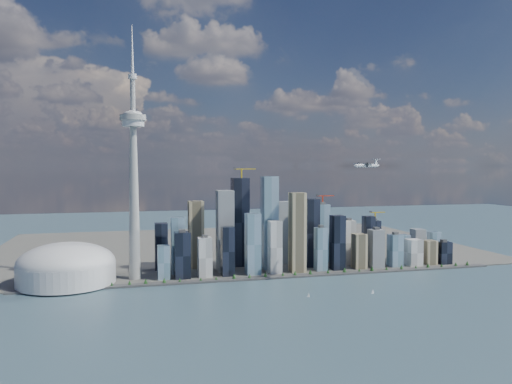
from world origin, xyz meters
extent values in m
plane|color=#324857|center=(0.00, 0.00, 0.00)|extent=(4000.00, 4000.00, 0.00)
cube|color=#383838|center=(0.00, 250.00, 2.00)|extent=(1100.00, 22.00, 4.00)
cube|color=#4C4C47|center=(0.00, 700.00, 1.50)|extent=(1400.00, 900.00, 3.00)
cylinder|color=#3F2D1E|center=(-476.67, 250.00, 5.20)|extent=(1.00, 1.00, 2.40)
cone|color=#1A4A1B|center=(-476.67, 250.00, 8.80)|extent=(7.20, 7.20, 8.00)
cylinder|color=#3F2D1E|center=(-390.00, 250.00, 5.20)|extent=(1.00, 1.00, 2.40)
cone|color=#1A4A1B|center=(-390.00, 250.00, 8.80)|extent=(7.20, 7.20, 8.00)
cylinder|color=#3F2D1E|center=(-303.33, 250.00, 5.20)|extent=(1.00, 1.00, 2.40)
cone|color=#1A4A1B|center=(-303.33, 250.00, 8.80)|extent=(7.20, 7.20, 8.00)
cylinder|color=#3F2D1E|center=(-216.67, 250.00, 5.20)|extent=(1.00, 1.00, 2.40)
cone|color=#1A4A1B|center=(-216.67, 250.00, 8.80)|extent=(7.20, 7.20, 8.00)
cylinder|color=#3F2D1E|center=(-130.00, 250.00, 5.20)|extent=(1.00, 1.00, 2.40)
cone|color=#1A4A1B|center=(-130.00, 250.00, 8.80)|extent=(7.20, 7.20, 8.00)
cylinder|color=#3F2D1E|center=(-43.33, 250.00, 5.20)|extent=(1.00, 1.00, 2.40)
cone|color=#1A4A1B|center=(-43.33, 250.00, 8.80)|extent=(7.20, 7.20, 8.00)
cylinder|color=#3F2D1E|center=(43.33, 250.00, 5.20)|extent=(1.00, 1.00, 2.40)
cone|color=#1A4A1B|center=(43.33, 250.00, 8.80)|extent=(7.20, 7.20, 8.00)
cylinder|color=#3F2D1E|center=(130.00, 250.00, 5.20)|extent=(1.00, 1.00, 2.40)
cone|color=#1A4A1B|center=(130.00, 250.00, 8.80)|extent=(7.20, 7.20, 8.00)
cylinder|color=#3F2D1E|center=(216.67, 250.00, 5.20)|extent=(1.00, 1.00, 2.40)
cone|color=#1A4A1B|center=(216.67, 250.00, 8.80)|extent=(7.20, 7.20, 8.00)
cylinder|color=#3F2D1E|center=(303.33, 250.00, 5.20)|extent=(1.00, 1.00, 2.40)
cone|color=#1A4A1B|center=(303.33, 250.00, 8.80)|extent=(7.20, 7.20, 8.00)
cylinder|color=#3F2D1E|center=(390.00, 250.00, 5.20)|extent=(1.00, 1.00, 2.40)
cone|color=#1A4A1B|center=(390.00, 250.00, 8.80)|extent=(7.20, 7.20, 8.00)
cylinder|color=#3F2D1E|center=(476.67, 250.00, 5.20)|extent=(1.00, 1.00, 2.40)
cone|color=#1A4A1B|center=(476.67, 250.00, 8.80)|extent=(7.20, 7.20, 8.00)
cube|color=black|center=(-200.00, 290.00, 54.07)|extent=(34.00, 34.00, 102.14)
cube|color=#7298AD|center=(-200.00, 340.00, 68.00)|extent=(30.00, 30.00, 130.00)
cube|color=silver|center=(-150.00, 290.00, 47.11)|extent=(30.00, 30.00, 88.21)
cube|color=tan|center=(-150.00, 395.00, 84.25)|extent=(36.00, 36.00, 162.50)
cube|color=gray|center=(-95.00, 340.00, 98.18)|extent=(38.00, 38.00, 190.35)
cube|color=black|center=(-95.00, 290.00, 58.71)|extent=(28.00, 28.00, 111.43)
cube|color=#7298AD|center=(-40.00, 290.00, 72.64)|extent=(32.00, 32.00, 139.28)
cube|color=black|center=(-40.00, 395.00, 112.10)|extent=(40.00, 40.00, 218.21)
cube|color=#7298AD|center=(15.00, 340.00, 114.43)|extent=(36.00, 36.00, 222.85)
cube|color=silver|center=(15.00, 290.00, 63.36)|extent=(28.00, 28.00, 120.71)
cube|color=tan|center=(70.00, 290.00, 95.85)|extent=(34.00, 34.00, 185.71)
cube|color=gray|center=(70.00, 395.00, 81.93)|extent=(30.00, 30.00, 157.85)
cube|color=black|center=(125.00, 340.00, 86.57)|extent=(32.00, 32.00, 167.14)
cube|color=#7298AD|center=(125.00, 290.00, 54.07)|extent=(26.00, 26.00, 102.14)
cube|color=black|center=(175.00, 290.00, 68.00)|extent=(30.00, 30.00, 130.00)
cube|color=#7298AD|center=(175.00, 395.00, 77.28)|extent=(34.00, 34.00, 148.57)
cube|color=silver|center=(225.00, 340.00, 58.71)|extent=(28.00, 28.00, 111.43)
cube|color=tan|center=(225.00, 290.00, 44.78)|extent=(30.00, 30.00, 83.57)
cube|color=gray|center=(275.00, 290.00, 49.43)|extent=(32.00, 32.00, 92.85)
cube|color=black|center=(275.00, 340.00, 63.36)|extent=(26.00, 26.00, 120.71)
cube|color=#7298AD|center=(325.00, 290.00, 42.46)|extent=(30.00, 30.00, 78.93)
cube|color=black|center=(325.00, 395.00, 54.07)|extent=(28.00, 28.00, 102.14)
cube|color=#7298AD|center=(375.00, 340.00, 37.82)|extent=(30.00, 30.00, 69.64)
cube|color=silver|center=(375.00, 290.00, 35.50)|extent=(34.00, 34.00, 65.00)
cube|color=tan|center=(420.00, 290.00, 33.18)|extent=(28.00, 28.00, 60.36)
cube|color=gray|center=(420.00, 340.00, 44.78)|extent=(30.00, 30.00, 83.57)
cube|color=black|center=(465.00, 290.00, 30.86)|extent=(32.00, 32.00, 55.71)
cube|color=#7298AD|center=(465.00, 340.00, 40.14)|extent=(26.00, 26.00, 74.28)
cube|color=black|center=(-240.00, 395.00, 58.71)|extent=(30.00, 30.00, 111.43)
cube|color=#7298AD|center=(-240.00, 290.00, 40.14)|extent=(26.00, 26.00, 74.28)
cube|color=gold|center=(-40.00, 395.00, 232.21)|extent=(3.00, 3.00, 22.00)
cube|color=gold|center=(-31.75, 395.00, 243.21)|extent=(55.00, 2.20, 2.20)
cube|color=#383838|center=(-56.50, 395.00, 245.21)|extent=(6.00, 4.00, 4.00)
cube|color=red|center=(175.00, 395.00, 162.57)|extent=(3.00, 3.00, 22.00)
cube|color=red|center=(182.20, 395.00, 173.57)|extent=(48.00, 2.20, 2.20)
cube|color=#383838|center=(160.60, 395.00, 175.57)|extent=(6.00, 4.00, 4.00)
cube|color=gold|center=(325.00, 395.00, 116.14)|extent=(3.00, 3.00, 22.00)
cube|color=gold|center=(331.75, 395.00, 127.14)|extent=(45.00, 2.20, 2.20)
cube|color=#383838|center=(311.50, 395.00, 129.14)|extent=(6.00, 4.00, 4.00)
cone|color=#989994|center=(-300.00, 310.00, 173.00)|extent=(26.00, 26.00, 340.00)
cylinder|color=silver|center=(-300.00, 310.00, 343.00)|extent=(48.00, 48.00, 14.00)
cylinder|color=#989994|center=(-300.00, 310.00, 355.00)|extent=(56.00, 56.00, 12.00)
ellipsoid|color=silver|center=(-300.00, 310.00, 363.00)|extent=(40.00, 40.00, 14.00)
cylinder|color=#989994|center=(-300.00, 310.00, 403.00)|extent=(11.00, 11.00, 80.00)
cylinder|color=silver|center=(-300.00, 310.00, 443.00)|extent=(18.00, 18.00, 10.00)
cone|color=silver|center=(-300.00, 310.00, 501.00)|extent=(7.00, 7.00, 105.00)
cylinder|color=silver|center=(-440.00, 300.00, 25.00)|extent=(200.00, 200.00, 44.00)
ellipsoid|color=silver|center=(-440.00, 300.00, 47.00)|extent=(200.00, 200.00, 84.00)
cylinder|color=silver|center=(167.64, 140.10, 251.35)|extent=(58.87, 25.11, 7.32)
cone|color=silver|center=(138.23, 130.68, 251.35)|extent=(9.86, 9.41, 7.32)
cone|color=silver|center=(198.13, 149.87, 251.35)|extent=(13.12, 10.46, 7.32)
cube|color=silver|center=(165.46, 139.40, 255.23)|extent=(28.25, 63.78, 1.14)
cylinder|color=silver|center=(169.29, 127.42, 253.40)|extent=(13.24, 7.76, 4.12)
cylinder|color=silver|center=(161.62, 151.38, 253.40)|extent=(13.24, 7.76, 4.12)
cylinder|color=#3F3F3F|center=(162.76, 125.33, 253.40)|extent=(3.12, 8.82, 9.15)
cylinder|color=#3F3F3F|center=(155.08, 149.29, 253.40)|extent=(3.12, 8.82, 9.15)
cube|color=silver|center=(194.86, 148.82, 258.67)|extent=(6.38, 2.82, 12.58)
cube|color=silver|center=(194.86, 148.82, 265.07)|extent=(11.07, 21.14, 0.80)
cube|color=white|center=(19.87, 81.70, 0.36)|extent=(5.53, 2.09, 0.72)
cylinder|color=#999999|center=(19.87, 81.70, 4.50)|extent=(0.22, 0.22, 8.11)
cube|color=white|center=(150.83, 73.84, 0.41)|extent=(6.37, 3.03, 0.82)
cylinder|color=#999999|center=(150.83, 73.84, 5.11)|extent=(0.25, 0.25, 9.20)
camera|label=1|loc=(-311.59, -806.84, 250.78)|focal=35.00mm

